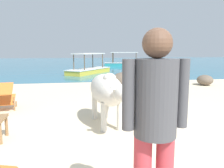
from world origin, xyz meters
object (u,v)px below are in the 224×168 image
Objects in this scene: cow at (107,90)px; boat_teal at (124,63)px; deck_chair_near at (2,95)px; person_standing at (155,119)px; boat_yellow at (89,69)px.

boat_teal is at bearing 159.62° from cow.
deck_chair_near is 4.74m from person_standing.
person_standing is at bearing -6.90° from cow.
boat_teal is (4.05, 16.30, -0.44)m from cow.
deck_chair_near is (-2.33, 1.43, -0.31)m from cow.
cow is 1.16× the size of person_standing.
boat_yellow is (2.67, 8.71, -0.13)m from deck_chair_near.
person_standing is at bearing -158.59° from deck_chair_near.
cow is 10.16m from boat_yellow.
person_standing is at bearing -86.89° from boat_teal.
boat_teal is at bearing -11.41° from person_standing.
boat_yellow is (0.36, 12.81, -0.70)m from person_standing.
boat_teal is at bearing -31.21° from deck_chair_near.
boat_yellow is at bearing -105.86° from boat_teal.
deck_chair_near is at bearing 19.65° from boat_yellow.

